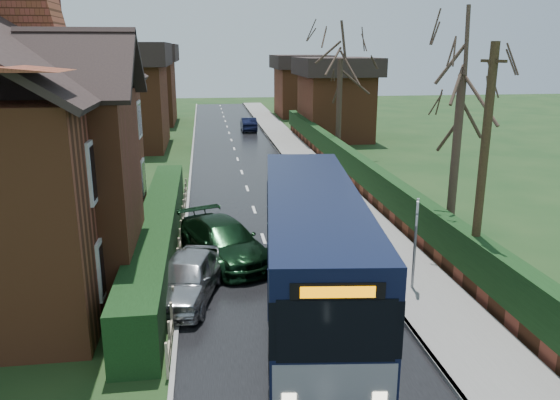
{
  "coord_description": "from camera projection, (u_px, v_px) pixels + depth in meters",
  "views": [
    {
      "loc": [
        -2.12,
        -14.03,
        7.19
      ],
      "look_at": [
        0.54,
        5.16,
        1.8
      ],
      "focal_mm": 35.0,
      "sensor_mm": 36.0,
      "label": 1
    }
  ],
  "objects": [
    {
      "name": "car_distant",
      "position": [
        249.0,
        124.0,
        49.08
      ],
      "size": [
        1.31,
        3.73,
        1.23
      ],
      "primitive_type": "imported",
      "rotation": [
        0.0,
        0.0,
        3.14
      ],
      "color": "black",
      "rests_on": "ground"
    },
    {
      "name": "pavement",
      "position": [
        344.0,
        205.0,
        25.68
      ],
      "size": [
        2.5,
        100.0,
        0.14
      ],
      "primitive_type": "cube",
      "color": "slate",
      "rests_on": "ground"
    },
    {
      "name": "tree_house_side",
      "position": [
        33.0,
        48.0,
        25.3
      ],
      "size": [
        4.24,
        4.24,
        9.64
      ],
      "color": "#3D2D24",
      "rests_on": "ground"
    },
    {
      "name": "car_green",
      "position": [
        224.0,
        241.0,
        19.01
      ],
      "size": [
        3.67,
        5.25,
        1.41
      ],
      "primitive_type": "imported",
      "rotation": [
        0.0,
        0.0,
        0.39
      ],
      "color": "black",
      "rests_on": "ground"
    },
    {
      "name": "kerb_left",
      "position": [
        187.0,
        212.0,
        24.72
      ],
      "size": [
        0.12,
        100.0,
        0.1
      ],
      "primitive_type": "cube",
      "color": "gray",
      "rests_on": "ground"
    },
    {
      "name": "road",
      "position": [
        254.0,
        210.0,
        25.14
      ],
      "size": [
        6.0,
        100.0,
        0.02
      ],
      "primitive_type": "cube",
      "color": "black",
      "rests_on": "ground"
    },
    {
      "name": "picket_fence",
      "position": [
        180.0,
        241.0,
        19.83
      ],
      "size": [
        0.1,
        16.0,
        0.9
      ],
      "primitive_type": null,
      "color": "gray",
      "rests_on": "ground"
    },
    {
      "name": "ground",
      "position": [
        286.0,
        309.0,
        15.6
      ],
      "size": [
        140.0,
        140.0,
        0.0
      ],
      "primitive_type": "plane",
      "color": "#2A421C",
      "rests_on": "ground"
    },
    {
      "name": "car_silver",
      "position": [
        187.0,
        277.0,
        16.07
      ],
      "size": [
        2.5,
        4.28,
        1.37
      ],
      "primitive_type": "imported",
      "rotation": [
        0.0,
        0.0,
        -0.23
      ],
      "color": "#B1B3B6",
      "rests_on": "ground"
    },
    {
      "name": "front_hedge",
      "position": [
        159.0,
        232.0,
        19.64
      ],
      "size": [
        1.2,
        16.0,
        1.6
      ],
      "primitive_type": "cube",
      "color": "black",
      "rests_on": "ground"
    },
    {
      "name": "bus_stop_sign",
      "position": [
        416.0,
        231.0,
        16.22
      ],
      "size": [
        0.23,
        0.43,
        2.94
      ],
      "rotation": [
        0.0,
        0.0,
        -0.41
      ],
      "color": "slate",
      "rests_on": "ground"
    },
    {
      "name": "telegraph_pole",
      "position": [
        482.0,
        172.0,
        15.77
      ],
      "size": [
        0.3,
        0.94,
        7.39
      ],
      "rotation": [
        0.0,
        0.0,
        0.23
      ],
      "color": "#2F2515",
      "rests_on": "ground"
    },
    {
      "name": "brick_house",
      "position": [
        1.0,
        138.0,
        17.82
      ],
      "size": [
        9.3,
        14.6,
        10.3
      ],
      "color": "brown",
      "rests_on": "ground"
    },
    {
      "name": "kerb_right",
      "position": [
        319.0,
        206.0,
        25.52
      ],
      "size": [
        0.12,
        100.0,
        0.14
      ],
      "primitive_type": "cube",
      "color": "gray",
      "rests_on": "ground"
    },
    {
      "name": "right_wall_hedge",
      "position": [
        377.0,
        185.0,
        25.63
      ],
      "size": [
        0.6,
        50.0,
        1.8
      ],
      "color": "brown",
      "rests_on": "ground"
    },
    {
      "name": "bus",
      "position": [
        312.0,
        249.0,
        15.57
      ],
      "size": [
        3.77,
        11.29,
        3.37
      ],
      "rotation": [
        0.0,
        0.0,
        -0.11
      ],
      "color": "black",
      "rests_on": "ground"
    },
    {
      "name": "tree_right_near",
      "position": [
        464.0,
        62.0,
        18.45
      ],
      "size": [
        4.19,
        4.19,
        9.05
      ],
      "color": "#3A2C22",
      "rests_on": "ground"
    },
    {
      "name": "tree_right_far",
      "position": [
        341.0,
        51.0,
        35.01
      ],
      "size": [
        4.87,
        4.87,
        9.4
      ],
      "color": "#34261E",
      "rests_on": "ground"
    }
  ]
}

